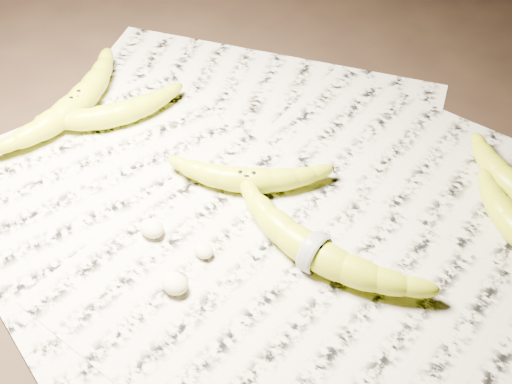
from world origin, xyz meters
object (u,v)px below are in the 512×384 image
Objects in this scene: banana_left_b at (114,113)px; banana_taped at (314,250)px; banana_left_a at (76,102)px; banana_center at (247,178)px.

banana_left_b is 0.75× the size of banana_taped.
banana_left_a is 1.26× the size of banana_left_b.
banana_left_b is 0.24m from banana_center.
banana_taped is (0.44, -0.00, 0.00)m from banana_left_a.
banana_left_a is at bearing 178.25° from banana_taped.
banana_taped is at bearing -102.92° from banana_left_a.
banana_left_b is at bearing 150.29° from banana_center.
banana_left_b is at bearing 174.92° from banana_taped.
banana_center is (0.30, 0.04, -0.00)m from banana_left_a.
banana_left_a and banana_taped have the same top height.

